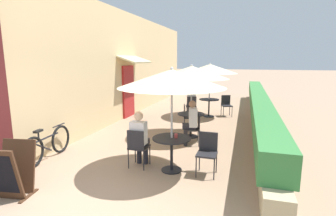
{
  "coord_description": "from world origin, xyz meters",
  "views": [
    {
      "loc": [
        2.21,
        -3.18,
        2.36
      ],
      "look_at": [
        0.15,
        3.78,
        1.0
      ],
      "focal_mm": 28.0,
      "sensor_mm": 36.0,
      "label": 1
    }
  ],
  "objects_px": {
    "cafe_chair_near_left": "(207,150)",
    "seated_patron_near_right": "(140,136)",
    "patio_table_far": "(209,104)",
    "menu_board": "(10,170)",
    "cafe_chair_far_right": "(226,104)",
    "patio_table_mid": "(191,120)",
    "bicycle_leaning": "(48,145)",
    "patio_umbrella_near": "(172,78)",
    "cafe_chair_far_left": "(191,105)",
    "patio_umbrella_mid": "(192,72)",
    "patio_table_near": "(172,146)",
    "cafe_chair_mid_right": "(195,127)",
    "seated_patron_mid_right": "(191,121)",
    "cafe_chair_near_right": "(138,145)",
    "patio_umbrella_far": "(210,69)",
    "cafe_chair_mid_left": "(188,115)",
    "coffee_cup_near": "(176,136)",
    "coffee_cup_mid": "(192,113)",
    "seated_patron_far_left": "(191,100)"
  },
  "relations": [
    {
      "from": "seated_patron_mid_right",
      "to": "cafe_chair_far_right",
      "type": "height_order",
      "value": "seated_patron_mid_right"
    },
    {
      "from": "coffee_cup_near",
      "to": "patio_umbrella_mid",
      "type": "bearing_deg",
      "value": 94.46
    },
    {
      "from": "bicycle_leaning",
      "to": "patio_umbrella_mid",
      "type": "bearing_deg",
      "value": 39.84
    },
    {
      "from": "patio_umbrella_near",
      "to": "cafe_chair_mid_right",
      "type": "relative_size",
      "value": 2.54
    },
    {
      "from": "seated_patron_mid_right",
      "to": "patio_umbrella_far",
      "type": "relative_size",
      "value": 0.57
    },
    {
      "from": "cafe_chair_near_left",
      "to": "coffee_cup_mid",
      "type": "bearing_deg",
      "value": -70.61
    },
    {
      "from": "cafe_chair_mid_right",
      "to": "seated_patron_far_left",
      "type": "relative_size",
      "value": 0.7
    },
    {
      "from": "patio_umbrella_near",
      "to": "bicycle_leaning",
      "type": "distance_m",
      "value": 3.39
    },
    {
      "from": "patio_table_far",
      "to": "seated_patron_mid_right",
      "type": "bearing_deg",
      "value": -89.83
    },
    {
      "from": "patio_table_mid",
      "to": "bicycle_leaning",
      "type": "distance_m",
      "value": 4.01
    },
    {
      "from": "patio_umbrella_mid",
      "to": "patio_table_near",
      "type": "bearing_deg",
      "value": -87.61
    },
    {
      "from": "patio_table_far",
      "to": "cafe_chair_far_right",
      "type": "height_order",
      "value": "cafe_chair_far_right"
    },
    {
      "from": "patio_table_mid",
      "to": "bicycle_leaning",
      "type": "height_order",
      "value": "bicycle_leaning"
    },
    {
      "from": "seated_patron_mid_right",
      "to": "coffee_cup_mid",
      "type": "relative_size",
      "value": 13.89
    },
    {
      "from": "patio_table_near",
      "to": "bicycle_leaning",
      "type": "relative_size",
      "value": 0.47
    },
    {
      "from": "seated_patron_near_right",
      "to": "cafe_chair_far_right",
      "type": "bearing_deg",
      "value": 77.02
    },
    {
      "from": "patio_table_near",
      "to": "coffee_cup_near",
      "type": "height_order",
      "value": "coffee_cup_near"
    },
    {
      "from": "menu_board",
      "to": "bicycle_leaning",
      "type": "bearing_deg",
      "value": 101.78
    },
    {
      "from": "seated_patron_near_right",
      "to": "menu_board",
      "type": "bearing_deg",
      "value": -130.72
    },
    {
      "from": "cafe_chair_mid_right",
      "to": "patio_umbrella_near",
      "type": "bearing_deg",
      "value": 161.19
    },
    {
      "from": "patio_table_near",
      "to": "cafe_chair_mid_right",
      "type": "bearing_deg",
      "value": 85.35
    },
    {
      "from": "cafe_chair_mid_right",
      "to": "patio_table_far",
      "type": "relative_size",
      "value": 1.07
    },
    {
      "from": "cafe_chair_near_left",
      "to": "cafe_chair_mid_left",
      "type": "xyz_separation_m",
      "value": [
        -1.11,
        3.2,
        0.0
      ]
    },
    {
      "from": "cafe_chair_mid_right",
      "to": "seated_patron_mid_right",
      "type": "xyz_separation_m",
      "value": [
        -0.11,
        -0.03,
        0.17
      ]
    },
    {
      "from": "cafe_chair_near_right",
      "to": "patio_umbrella_far",
      "type": "bearing_deg",
      "value": 83.11
    },
    {
      "from": "coffee_cup_near",
      "to": "cafe_chair_near_right",
      "type": "bearing_deg",
      "value": -174.35
    },
    {
      "from": "cafe_chair_near_left",
      "to": "patio_umbrella_near",
      "type": "bearing_deg",
      "value": 5.83
    },
    {
      "from": "patio_umbrella_mid",
      "to": "seated_patron_mid_right",
      "type": "relative_size",
      "value": 1.77
    },
    {
      "from": "patio_table_far",
      "to": "menu_board",
      "type": "bearing_deg",
      "value": -108.06
    },
    {
      "from": "patio_umbrella_mid",
      "to": "coffee_cup_mid",
      "type": "height_order",
      "value": "patio_umbrella_mid"
    },
    {
      "from": "cafe_chair_far_right",
      "to": "cafe_chair_far_left",
      "type": "bearing_deg",
      "value": 5.83
    },
    {
      "from": "cafe_chair_near_right",
      "to": "patio_table_mid",
      "type": "height_order",
      "value": "cafe_chair_near_right"
    },
    {
      "from": "cafe_chair_mid_right",
      "to": "menu_board",
      "type": "xyz_separation_m",
      "value": [
        -2.54,
        -3.65,
        -0.05
      ]
    },
    {
      "from": "seated_patron_mid_right",
      "to": "cafe_chair_mid_left",
      "type": "bearing_deg",
      "value": 1.57
    },
    {
      "from": "cafe_chair_near_left",
      "to": "cafe_chair_far_right",
      "type": "relative_size",
      "value": 1.0
    },
    {
      "from": "cafe_chair_near_left",
      "to": "patio_umbrella_mid",
      "type": "xyz_separation_m",
      "value": [
        -0.86,
        2.5,
        1.46
      ]
    },
    {
      "from": "coffee_cup_near",
      "to": "seated_patron_mid_right",
      "type": "relative_size",
      "value": 0.07
    },
    {
      "from": "seated_patron_mid_right",
      "to": "cafe_chair_far_right",
      "type": "relative_size",
      "value": 1.44
    },
    {
      "from": "cafe_chair_near_left",
      "to": "patio_table_far",
      "type": "bearing_deg",
      "value": -81.71
    },
    {
      "from": "cafe_chair_near_left",
      "to": "seated_patron_near_right",
      "type": "xyz_separation_m",
      "value": [
        -1.5,
        -0.02,
        0.17
      ]
    },
    {
      "from": "patio_table_mid",
      "to": "menu_board",
      "type": "relative_size",
      "value": 0.87
    },
    {
      "from": "patio_umbrella_near",
      "to": "menu_board",
      "type": "height_order",
      "value": "patio_umbrella_near"
    },
    {
      "from": "patio_table_near",
      "to": "menu_board",
      "type": "bearing_deg",
      "value": -143.03
    },
    {
      "from": "patio_table_near",
      "to": "menu_board",
      "type": "xyz_separation_m",
      "value": [
        -2.39,
        -1.8,
        -0.08
      ]
    },
    {
      "from": "cafe_chair_near_right",
      "to": "patio_table_near",
      "type": "bearing_deg",
      "value": 5.83
    },
    {
      "from": "patio_table_far",
      "to": "seated_patron_near_right",
      "type": "bearing_deg",
      "value": -97.95
    },
    {
      "from": "seated_patron_mid_right",
      "to": "patio_table_far",
      "type": "height_order",
      "value": "seated_patron_mid_right"
    },
    {
      "from": "seated_patron_near_right",
      "to": "cafe_chair_mid_left",
      "type": "xyz_separation_m",
      "value": [
        0.38,
        3.22,
        -0.17
      ]
    },
    {
      "from": "patio_umbrella_mid",
      "to": "bicycle_leaning",
      "type": "height_order",
      "value": "patio_umbrella_mid"
    },
    {
      "from": "cafe_chair_far_left",
      "to": "menu_board",
      "type": "relative_size",
      "value": 0.92
    }
  ]
}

